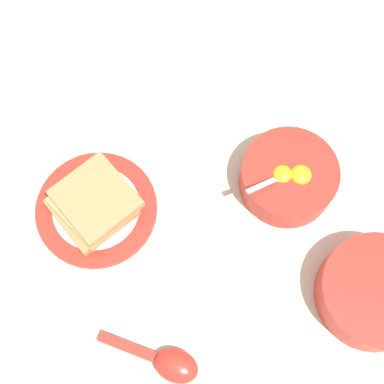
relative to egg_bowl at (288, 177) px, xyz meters
The scene contains 6 objects.
ground_plane 0.12m from the egg_bowl, ahead, with size 3.00×3.00×0.00m, color beige.
egg_bowl is the anchor object (origin of this frame).
toast_plate 0.29m from the egg_bowl, 13.25° to the right, with size 0.18×0.18×0.01m.
toast_sandwich 0.29m from the egg_bowl, 12.93° to the right, with size 0.14×0.13×0.05m.
soup_spoon 0.31m from the egg_bowl, 34.63° to the left, with size 0.12×0.12×0.03m.
congee_bowl 0.20m from the egg_bowl, 100.95° to the left, with size 0.16×0.16×0.05m.
Camera 1 is at (0.12, 0.21, 0.76)m, focal length 50.00 mm.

